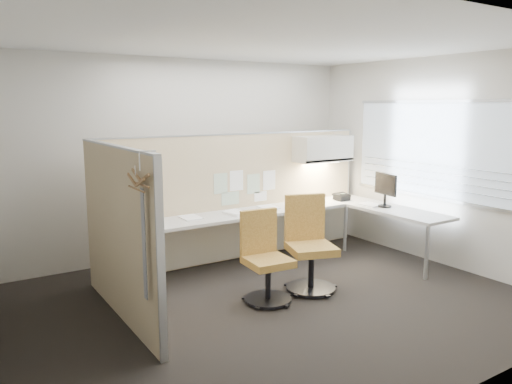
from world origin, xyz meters
TOP-DOWN VIEW (x-y plane):
  - floor at (0.00, 0.00)m, footprint 5.50×4.50m
  - ceiling at (0.00, 0.00)m, footprint 5.50×4.50m
  - wall_back at (0.00, 2.25)m, footprint 5.50×0.02m
  - wall_front at (0.00, -2.25)m, footprint 5.50×0.02m
  - wall_right at (2.75, 0.00)m, footprint 0.02×4.50m
  - window_pane at (2.73, 0.00)m, footprint 0.01×2.80m
  - partition_back at (0.55, 1.60)m, footprint 4.10×0.06m
  - partition_left at (-1.50, 0.50)m, footprint 0.06×2.20m
  - desk at (0.93, 1.13)m, footprint 4.00×2.07m
  - overhead_bin at (1.90, 1.39)m, footprint 0.90×0.36m
  - task_light_strip at (1.90, 1.39)m, footprint 0.60×0.06m
  - pinned_papers at (0.63, 1.57)m, footprint 1.01×0.00m
  - poster at (-1.05, 1.57)m, footprint 0.28×0.00m
  - chair_left at (0.61, 0.09)m, footprint 0.65×0.66m
  - chair_right at (-0.02, 0.08)m, footprint 0.52×0.53m
  - monitor at (2.30, 0.50)m, footprint 0.19×0.45m
  - phone at (2.13, 1.21)m, footprint 0.21×0.21m
  - stapler at (1.58, 1.39)m, footprint 0.15×0.08m
  - tape_dispenser at (1.63, 1.25)m, footprint 0.11×0.09m
  - coat_hook at (-1.58, -0.39)m, footprint 0.18×0.41m
  - paper_stack_0 at (-0.32, 1.34)m, footprint 0.23×0.30m
  - paper_stack_1 at (0.30, 1.25)m, footprint 0.28×0.34m
  - paper_stack_2 at (0.88, 1.33)m, footprint 0.26×0.32m
  - paper_stack_3 at (1.38, 1.26)m, footprint 0.28×0.34m
  - paper_stack_4 at (2.22, 0.70)m, footprint 0.24×0.31m

SIDE VIEW (x-z plane):
  - floor at x=0.00m, z-range -0.01..0.00m
  - chair_right at x=-0.02m, z-range -0.03..0.96m
  - chair_left at x=0.61m, z-range -0.04..1.06m
  - desk at x=0.93m, z-range 0.24..0.97m
  - paper_stack_0 at x=-0.32m, z-range 0.73..0.75m
  - paper_stack_2 at x=0.88m, z-range 0.73..0.75m
  - paper_stack_4 at x=2.22m, z-range 0.73..0.75m
  - paper_stack_3 at x=1.38m, z-range 0.73..0.76m
  - paper_stack_1 at x=0.30m, z-range 0.73..0.76m
  - stapler at x=1.58m, z-range 0.73..0.78m
  - tape_dispenser at x=1.63m, z-range 0.73..0.79m
  - phone at x=2.13m, z-range 0.72..0.84m
  - partition_back at x=0.55m, z-range 0.00..1.75m
  - partition_left at x=-1.50m, z-range 0.00..1.75m
  - monitor at x=2.30m, z-range 0.77..1.24m
  - pinned_papers at x=0.63m, z-range 0.80..1.27m
  - task_light_strip at x=1.90m, z-range 1.29..1.31m
  - wall_back at x=0.00m, z-range 0.00..2.80m
  - wall_front at x=0.00m, z-range 0.00..2.80m
  - wall_right at x=2.75m, z-range 0.00..2.80m
  - poster at x=-1.05m, z-range 1.24..1.59m
  - coat_hook at x=-1.58m, z-range 0.80..2.06m
  - overhead_bin at x=1.90m, z-range 1.32..1.70m
  - window_pane at x=2.73m, z-range 0.90..2.20m
  - ceiling at x=0.00m, z-range 2.80..2.81m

